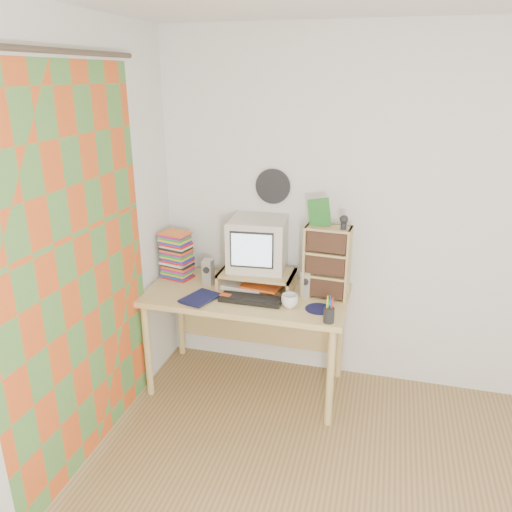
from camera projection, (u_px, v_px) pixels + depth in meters
The scene contains 20 objects.
back_wall at pixel (407, 220), 3.38m from camera, with size 3.50×3.50×0.00m, color silver.
left_wall at pixel (4, 296), 2.22m from camera, with size 3.50×3.50×0.00m, color silver.
curtain at pixel (78, 277), 2.68m from camera, with size 2.20×2.20×0.00m, color #D0521D.
wall_disc at pixel (273, 186), 3.53m from camera, with size 0.25×0.25×0.02m, color black.
desk at pixel (249, 306), 3.57m from camera, with size 1.40×0.70×0.75m.
monitor_riser at pixel (257, 275), 3.51m from camera, with size 0.52×0.30×0.12m.
crt_monitor at pixel (257, 245), 3.49m from camera, with size 0.38×0.38×0.36m, color beige.
speaker_left at pixel (208, 272), 3.57m from camera, with size 0.07×0.07×0.19m, color #9D9EA2.
speaker_right at pixel (306, 283), 3.38m from camera, with size 0.07×0.07×0.18m, color #9D9EA2.
keyboard at pixel (251, 299), 3.32m from camera, with size 0.42×0.14×0.03m, color black.
dvd_stack at pixel (176, 259), 3.67m from camera, with size 0.20×0.14×0.29m, color brown, non-canonical shape.
cd_rack at pixel (327, 262), 3.32m from camera, with size 0.30×0.16×0.49m, color tan.
mug at pixel (290, 301), 3.23m from camera, with size 0.11×0.11×0.09m, color silver.
diary at pixel (190, 293), 3.40m from camera, with size 0.22×0.17×0.04m, color #10143E.
mousepad at pixel (319, 309), 3.22m from camera, with size 0.18×0.18×0.00m, color #100F34.
pen_cup at pixel (329, 312), 3.03m from camera, with size 0.07×0.07×0.13m, color black, non-canonical shape.
papers at pixel (252, 285), 3.54m from camera, with size 0.31×0.23×0.04m, color silver, non-canonical shape.
red_box at pixel (226, 297), 3.35m from camera, with size 0.07×0.04×0.04m, color #D34A16.
game_box at pixel (319, 212), 3.23m from camera, with size 0.14×0.03×0.18m, color #1A5C1B.
webcam at pixel (344, 222), 3.17m from camera, with size 0.06×0.06×0.09m, color black, non-canonical shape.
Camera 1 is at (-0.14, -1.66, 2.18)m, focal length 35.00 mm.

